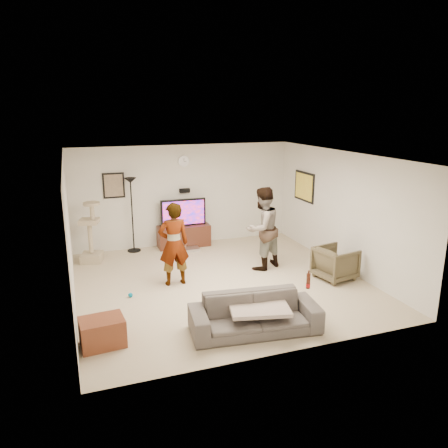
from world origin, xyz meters
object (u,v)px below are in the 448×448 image
object	(u,v)px
beer_bottle	(308,281)
floor_lamp	(132,215)
person_left	(174,244)
armchair	(335,263)
cat_tree	(90,232)
sofa	(255,314)
person_right	(262,229)
tv	(183,212)
side_table	(102,332)
tv_stand	(184,236)

from	to	relation	value
beer_bottle	floor_lamp	bearing A→B (deg)	114.60
person_left	armchair	bearing A→B (deg)	163.44
cat_tree	sofa	bearing A→B (deg)	-62.12
armchair	person_right	bearing A→B (deg)	36.31
tv	side_table	size ratio (longest dim) A/B	1.80
tv	armchair	xyz separation A→B (m)	(2.34, -3.11, -0.54)
tv	floor_lamp	world-z (taller)	floor_lamp
armchair	side_table	xyz separation A→B (m)	(-4.64, -1.06, -0.12)
cat_tree	armchair	size ratio (longest dim) A/B	1.90
armchair	beer_bottle	bearing A→B (deg)	123.07
tv_stand	beer_bottle	bearing A→B (deg)	-79.24
tv_stand	floor_lamp	bearing A→B (deg)	177.92
person_right	armchair	xyz separation A→B (m)	(1.15, -1.06, -0.56)
floor_lamp	beer_bottle	bearing A→B (deg)	-65.40
cat_tree	person_left	xyz separation A→B (m)	(1.46, -1.88, 0.13)
floor_lamp	cat_tree	world-z (taller)	floor_lamp
tv_stand	armchair	world-z (taller)	armchair
floor_lamp	side_table	size ratio (longest dim) A/B	2.86
tv	sofa	size ratio (longest dim) A/B	0.56
person_left	sofa	size ratio (longest dim) A/B	0.83
cat_tree	person_right	bearing A→B (deg)	-25.62
tv	floor_lamp	distance (m)	1.24
tv_stand	tv	bearing A→B (deg)	180.00
floor_lamp	armchair	bearing A→B (deg)	-41.40
person_left	sofa	bearing A→B (deg)	106.13
person_left	armchair	world-z (taller)	person_left
cat_tree	beer_bottle	distance (m)	5.17
armchair	side_table	bearing A→B (deg)	91.97
person_left	armchair	size ratio (longest dim) A/B	2.25
person_right	side_table	distance (m)	4.15
tv_stand	sofa	bearing A→B (deg)	-90.66
tv	person_left	xyz separation A→B (m)	(-0.78, -2.28, -0.05)
tv_stand	cat_tree	world-z (taller)	cat_tree
beer_bottle	side_table	xyz separation A→B (m)	(-3.16, 0.36, -0.50)
floor_lamp	beer_bottle	distance (m)	5.04
tv_stand	armchair	bearing A→B (deg)	-53.01
tv	person_right	bearing A→B (deg)	-59.74
tv	sofa	xyz separation A→B (m)	(-0.05, -4.54, -0.58)
tv_stand	person_right	bearing A→B (deg)	-59.74
tv	person_right	size ratio (longest dim) A/B	0.63
sofa	beer_bottle	bearing A→B (deg)	6.94
tv_stand	floor_lamp	xyz separation A→B (m)	(-1.24, 0.04, 0.62)
tv_stand	person_right	xyz separation A→B (m)	(1.20, -2.05, 0.62)
beer_bottle	armchair	xyz separation A→B (m)	(1.48, 1.43, -0.37)
cat_tree	sofa	xyz separation A→B (m)	(2.19, -4.14, -0.40)
cat_tree	beer_bottle	bearing A→B (deg)	-53.13
person_right	cat_tree	bearing A→B (deg)	-48.69
tv_stand	side_table	world-z (taller)	tv_stand
person_right	beer_bottle	distance (m)	2.52
tv_stand	armchair	xyz separation A→B (m)	(2.34, -3.11, 0.06)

